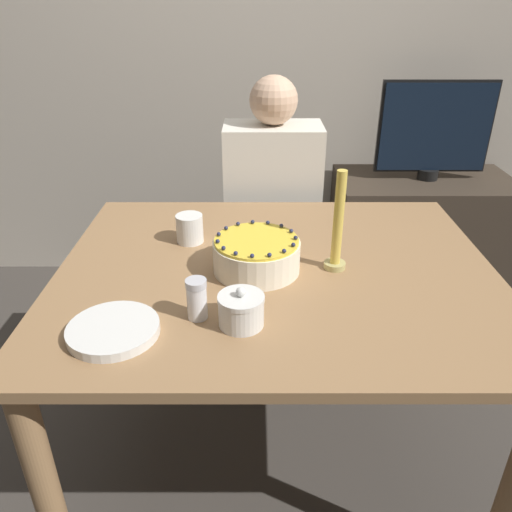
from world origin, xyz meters
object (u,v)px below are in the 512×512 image
Objects in this scene: tv_monitor at (434,130)px; person_man_blue_shirt at (271,236)px; cake at (256,255)px; sugar_shaker at (196,299)px; candle at (337,230)px; sugar_bowl at (241,310)px.

person_man_blue_shirt is at bearing -153.50° from tv_monitor.
cake is 0.46× the size of tv_monitor.
person_man_blue_shirt reaches higher than tv_monitor.
sugar_shaker is 0.46m from candle.
tv_monitor is at bearing 53.77° from sugar_shaker.
tv_monitor is (0.86, 1.13, 0.09)m from cake.
candle is (0.27, 0.28, 0.08)m from sugar_bowl.
person_man_blue_shirt reaches higher than cake.
person_man_blue_shirt reaches higher than candle.
sugar_bowl is at bearing -133.09° from candle.
sugar_bowl is 0.21× the size of tv_monitor.
sugar_bowl is 1.06× the size of sugar_shaker.
tv_monitor is at bearing 52.72° from cake.
sugar_shaker is at bearing 164.75° from sugar_bowl.
candle is at bearing 3.12° from cake.
sugar_shaker is 0.36× the size of candle.
tv_monitor reaches higher than cake.
sugar_shaker is 0.20× the size of tv_monitor.
person_man_blue_shirt reaches higher than sugar_shaker.
sugar_bowl is 0.11m from sugar_shaker.
tv_monitor reaches higher than sugar_bowl.
sugar_shaker reaches higher than sugar_bowl.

